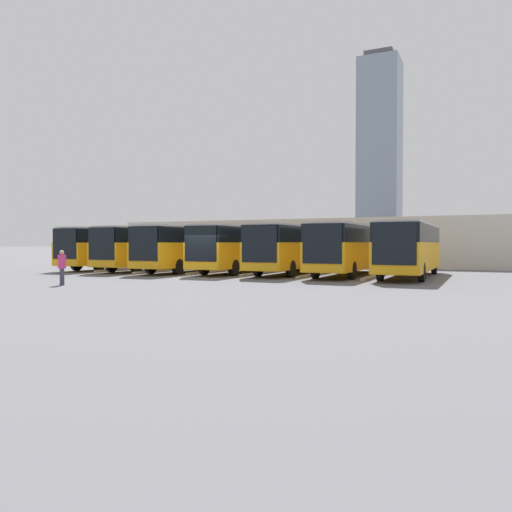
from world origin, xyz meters
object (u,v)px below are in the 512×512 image
at_px(bus_0, 410,247).
at_px(bus_3, 244,247).
at_px(bus_6, 120,246).
at_px(bus_2, 295,247).
at_px(bus_5, 155,247).
at_px(bus_1, 349,247).
at_px(bus_4, 193,247).
at_px(pedestrian, 62,266).

bearing_deg(bus_0, bus_3, -1.89).
bearing_deg(bus_6, bus_2, 178.69).
relative_size(bus_2, bus_5, 1.00).
xyz_separation_m(bus_1, bus_4, (11.23, 0.46, 0.00)).
bearing_deg(pedestrian, bus_6, -23.36).
bearing_deg(bus_2, bus_5, 0.86).
height_order(bus_0, bus_2, same).
bearing_deg(bus_6, bus_5, 172.24).
xyz_separation_m(bus_2, bus_6, (14.98, -0.33, 0.00)).
distance_m(bus_0, bus_5, 18.72).
bearing_deg(bus_2, pedestrian, 62.42).
bearing_deg(bus_5, bus_0, 178.99).
relative_size(bus_2, pedestrian, 6.90).
distance_m(bus_5, pedestrian, 13.93).
xyz_separation_m(bus_4, pedestrian, (-0.49, 12.71, -0.88)).
bearing_deg(bus_0, bus_2, -3.80).
xyz_separation_m(bus_1, bus_6, (18.72, -0.58, 0.00)).
bearing_deg(bus_5, bus_1, 179.71).
distance_m(bus_0, bus_6, 22.48).
relative_size(bus_0, bus_5, 1.00).
height_order(bus_0, bus_6, same).
bearing_deg(bus_5, bus_2, -179.14).
bearing_deg(bus_3, bus_4, 8.74).
relative_size(bus_2, bus_6, 1.00).
distance_m(bus_1, bus_3, 7.49).
bearing_deg(bus_1, bus_4, 2.33).
bearing_deg(pedestrian, bus_2, -81.03).
distance_m(bus_2, bus_3, 3.75).
distance_m(bus_2, bus_6, 14.98).
bearing_deg(bus_1, bus_6, -1.80).
xyz_separation_m(bus_3, pedestrian, (3.25, 13.29, -0.88)).
xyz_separation_m(bus_0, bus_4, (14.98, 0.21, 0.00)).
relative_size(bus_0, pedestrian, 6.90).
bearing_deg(bus_5, bus_4, 171.89).
distance_m(bus_2, bus_5, 11.23).
relative_size(bus_1, bus_5, 1.00).
xyz_separation_m(bus_6, pedestrian, (-7.98, 13.75, -0.88)).
bearing_deg(bus_4, bus_0, -179.22).
bearing_deg(bus_2, bus_4, 5.36).
height_order(bus_6, pedestrian, bus_6).
height_order(bus_0, bus_1, same).
bearing_deg(bus_0, bus_5, -1.01).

